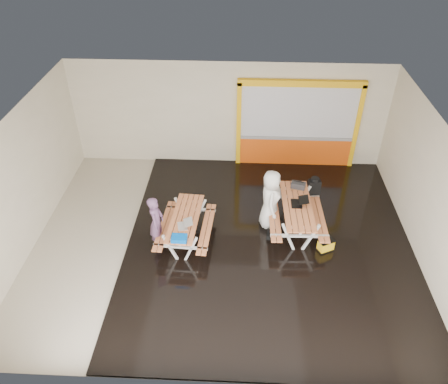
# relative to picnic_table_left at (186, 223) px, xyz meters

# --- Properties ---
(room) EXTENTS (10.02, 8.02, 3.52)m
(room) POSITION_rel_picnic_table_left_xyz_m (0.97, -0.02, 1.13)
(room) COLOR beige
(room) RESTS_ON ground
(deck) EXTENTS (7.50, 7.98, 0.05)m
(deck) POSITION_rel_picnic_table_left_xyz_m (2.22, -0.02, -0.59)
(deck) COLOR black
(deck) RESTS_ON room
(kiosk) EXTENTS (3.88, 0.16, 3.00)m
(kiosk) POSITION_rel_picnic_table_left_xyz_m (3.17, 3.91, 0.83)
(kiosk) COLOR #E7530F
(kiosk) RESTS_ON room
(picnic_table_left) EXTENTS (1.48, 2.09, 0.81)m
(picnic_table_left) POSITION_rel_picnic_table_left_xyz_m (0.00, 0.00, 0.00)
(picnic_table_left) COLOR #D37947
(picnic_table_left) RESTS_ON deck
(picnic_table_right) EXTENTS (1.55, 2.23, 0.88)m
(picnic_table_right) POSITION_rel_picnic_table_left_xyz_m (2.94, 0.58, 0.05)
(picnic_table_right) COLOR #D37947
(picnic_table_right) RESTS_ON deck
(person_left) EXTENTS (0.38, 0.56, 1.51)m
(person_left) POSITION_rel_picnic_table_left_xyz_m (-0.70, -0.27, 0.22)
(person_left) COLOR #654367
(person_left) RESTS_ON deck
(person_right) EXTENTS (0.56, 0.85, 1.75)m
(person_right) POSITION_rel_picnic_table_left_xyz_m (2.23, 0.73, 0.30)
(person_right) COLOR white
(person_right) RESTS_ON deck
(laptop_left) EXTENTS (0.44, 0.42, 0.16)m
(laptop_left) POSITION_rel_picnic_table_left_xyz_m (0.03, -0.35, 0.24)
(laptop_left) COLOR silver
(laptop_left) RESTS_ON picnic_table_left
(laptop_right) EXTENTS (0.45, 0.40, 0.19)m
(laptop_right) POSITION_rel_picnic_table_left_xyz_m (2.98, 0.61, 0.32)
(laptop_right) COLOR black
(laptop_right) RESTS_ON picnic_table_right
(blue_pouch) EXTENTS (0.38, 0.27, 0.11)m
(blue_pouch) POSITION_rel_picnic_table_left_xyz_m (-0.04, -0.87, 0.24)
(blue_pouch) COLOR #0053C0
(blue_pouch) RESTS_ON picnic_table_left
(toolbox) EXTENTS (0.43, 0.30, 0.23)m
(toolbox) POSITION_rel_picnic_table_left_xyz_m (3.02, 1.35, 0.35)
(toolbox) COLOR black
(toolbox) RESTS_ON picnic_table_right
(backpack) EXTENTS (0.37, 0.27, 0.57)m
(backpack) POSITION_rel_picnic_table_left_xyz_m (3.50, 1.56, 0.17)
(backpack) COLOR black
(backpack) RESTS_ON picnic_table_right
(dark_case) EXTENTS (0.43, 0.34, 0.15)m
(dark_case) POSITION_rel_picnic_table_left_xyz_m (2.36, 0.19, -0.49)
(dark_case) COLOR black
(dark_case) RESTS_ON deck
(fluke_bag) EXTENTS (0.48, 0.41, 0.35)m
(fluke_bag) POSITION_rel_picnic_table_left_xyz_m (3.66, -0.25, -0.40)
(fluke_bag) COLOR black
(fluke_bag) RESTS_ON deck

